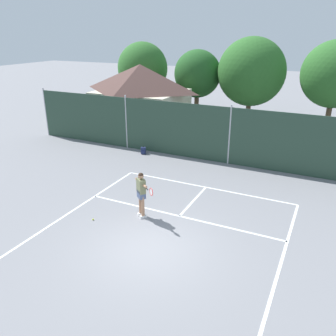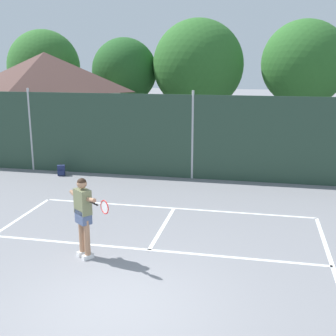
# 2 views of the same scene
# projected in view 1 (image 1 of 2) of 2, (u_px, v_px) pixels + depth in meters

# --- Properties ---
(ground_plane) EXTENTS (120.00, 120.00, 0.00)m
(ground_plane) POSITION_uv_depth(u_px,v_px,m) (149.00, 249.00, 11.64)
(ground_plane) COLOR gray
(court_markings) EXTENTS (8.30, 11.10, 0.01)m
(court_markings) POSITION_uv_depth(u_px,v_px,m) (158.00, 239.00, 12.18)
(court_markings) COLOR white
(court_markings) RESTS_ON ground
(chainlink_fence) EXTENTS (26.09, 0.09, 3.27)m
(chainlink_fence) POSITION_uv_depth(u_px,v_px,m) (230.00, 136.00, 18.60)
(chainlink_fence) COLOR #284233
(chainlink_fence) RESTS_ON ground
(clubhouse_building) EXTENTS (6.36, 5.18, 4.68)m
(clubhouse_building) POSITION_uv_depth(u_px,v_px,m) (141.00, 97.00, 24.78)
(clubhouse_building) COLOR beige
(clubhouse_building) RESTS_ON ground
(treeline_backdrop) EXTENTS (24.02, 4.42, 6.50)m
(treeline_backdrop) POSITION_uv_depth(u_px,v_px,m) (253.00, 74.00, 25.22)
(treeline_backdrop) COLOR brown
(treeline_backdrop) RESTS_ON ground
(tennis_player) EXTENTS (1.22, 0.86, 1.85)m
(tennis_player) POSITION_uv_depth(u_px,v_px,m) (141.00, 191.00, 13.28)
(tennis_player) COLOR silver
(tennis_player) RESTS_ON ground
(tennis_ball) EXTENTS (0.07, 0.07, 0.07)m
(tennis_ball) POSITION_uv_depth(u_px,v_px,m) (93.00, 219.00, 13.41)
(tennis_ball) COLOR #CCE033
(tennis_ball) RESTS_ON ground
(backpack_navy) EXTENTS (0.33, 0.32, 0.46)m
(backpack_navy) POSITION_uv_depth(u_px,v_px,m) (143.00, 151.00, 20.60)
(backpack_navy) COLOR navy
(backpack_navy) RESTS_ON ground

